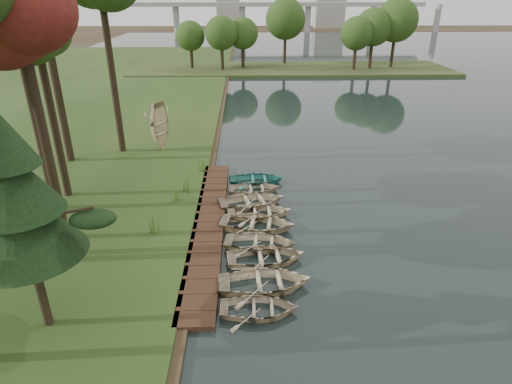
{
  "coord_description": "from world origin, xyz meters",
  "views": [
    {
      "loc": [
        0.38,
        -20.1,
        11.41
      ],
      "look_at": [
        0.94,
        0.73,
        1.64
      ],
      "focal_mm": 30.0,
      "sensor_mm": 36.0,
      "label": 1
    }
  ],
  "objects_px": {
    "boardwalk": "(209,223)",
    "rowboat_2": "(266,255)",
    "rowboat_0": "(259,307)",
    "stored_rowboat": "(162,145)",
    "pine_tree": "(17,200)",
    "rowboat_1": "(265,280)"
  },
  "relations": [
    {
      "from": "rowboat_0",
      "to": "stored_rowboat",
      "type": "height_order",
      "value": "stored_rowboat"
    },
    {
      "from": "boardwalk",
      "to": "rowboat_1",
      "type": "relative_size",
      "value": 4.1
    },
    {
      "from": "rowboat_0",
      "to": "pine_tree",
      "type": "relative_size",
      "value": 0.38
    },
    {
      "from": "boardwalk",
      "to": "pine_tree",
      "type": "xyz_separation_m",
      "value": [
        -5.34,
        -7.65,
        5.23
      ]
    },
    {
      "from": "rowboat_0",
      "to": "boardwalk",
      "type": "bearing_deg",
      "value": 20.08
    },
    {
      "from": "rowboat_2",
      "to": "stored_rowboat",
      "type": "relative_size",
      "value": 0.97
    },
    {
      "from": "rowboat_1",
      "to": "stored_rowboat",
      "type": "height_order",
      "value": "stored_rowboat"
    },
    {
      "from": "stored_rowboat",
      "to": "pine_tree",
      "type": "height_order",
      "value": "pine_tree"
    },
    {
      "from": "rowboat_1",
      "to": "rowboat_2",
      "type": "height_order",
      "value": "rowboat_1"
    },
    {
      "from": "rowboat_0",
      "to": "stored_rowboat",
      "type": "bearing_deg",
      "value": 21.32
    },
    {
      "from": "rowboat_2",
      "to": "rowboat_0",
      "type": "bearing_deg",
      "value": 166.49
    },
    {
      "from": "boardwalk",
      "to": "pine_tree",
      "type": "bearing_deg",
      "value": -124.94
    },
    {
      "from": "boardwalk",
      "to": "rowboat_1",
      "type": "bearing_deg",
      "value": -63.39
    },
    {
      "from": "rowboat_1",
      "to": "pine_tree",
      "type": "relative_size",
      "value": 0.48
    },
    {
      "from": "boardwalk",
      "to": "rowboat_2",
      "type": "distance_m",
      "value": 4.58
    },
    {
      "from": "rowboat_0",
      "to": "stored_rowboat",
      "type": "xyz_separation_m",
      "value": [
        -6.89,
        18.53,
        0.31
      ]
    },
    {
      "from": "rowboat_0",
      "to": "rowboat_1",
      "type": "distance_m",
      "value": 1.58
    },
    {
      "from": "rowboat_0",
      "to": "pine_tree",
      "type": "distance_m",
      "value": 9.28
    },
    {
      "from": "stored_rowboat",
      "to": "rowboat_2",
      "type": "bearing_deg",
      "value": -123.28
    },
    {
      "from": "rowboat_2",
      "to": "pine_tree",
      "type": "relative_size",
      "value": 0.45
    },
    {
      "from": "rowboat_2",
      "to": "boardwalk",
      "type": "bearing_deg",
      "value": 32.39
    },
    {
      "from": "rowboat_1",
      "to": "stored_rowboat",
      "type": "distance_m",
      "value": 18.44
    }
  ]
}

